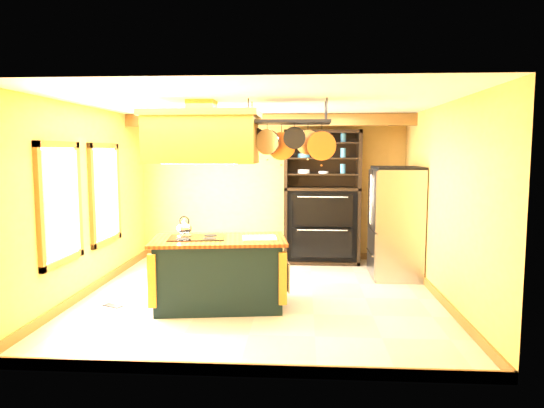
# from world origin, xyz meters

# --- Properties ---
(floor) EXTENTS (5.00, 5.00, 0.00)m
(floor) POSITION_xyz_m (0.00, 0.00, 0.00)
(floor) COLOR beige
(floor) RESTS_ON ground
(ceiling) EXTENTS (5.00, 5.00, 0.00)m
(ceiling) POSITION_xyz_m (0.00, 0.00, 2.70)
(ceiling) COLOR white
(ceiling) RESTS_ON wall_back
(wall_back) EXTENTS (5.00, 0.02, 2.70)m
(wall_back) POSITION_xyz_m (0.00, 2.50, 1.35)
(wall_back) COLOR #E9AF55
(wall_back) RESTS_ON floor
(wall_front) EXTENTS (5.00, 0.02, 2.70)m
(wall_front) POSITION_xyz_m (0.00, -2.50, 1.35)
(wall_front) COLOR #E9AF55
(wall_front) RESTS_ON floor
(wall_left) EXTENTS (0.02, 5.00, 2.70)m
(wall_left) POSITION_xyz_m (-2.50, 0.00, 1.35)
(wall_left) COLOR #E9AF55
(wall_left) RESTS_ON floor
(wall_right) EXTENTS (0.02, 5.00, 2.70)m
(wall_right) POSITION_xyz_m (2.50, 0.00, 1.35)
(wall_right) COLOR #E9AF55
(wall_right) RESTS_ON floor
(ceiling_beam) EXTENTS (5.00, 0.15, 0.20)m
(ceiling_beam) POSITION_xyz_m (0.00, 1.70, 2.59)
(ceiling_beam) COLOR olive
(ceiling_beam) RESTS_ON ceiling
(window_near) EXTENTS (0.06, 1.06, 1.56)m
(window_near) POSITION_xyz_m (-2.47, -0.80, 1.40)
(window_near) COLOR olive
(window_near) RESTS_ON wall_left
(window_far) EXTENTS (0.06, 1.06, 1.56)m
(window_far) POSITION_xyz_m (-2.47, 0.60, 1.40)
(window_far) COLOR olive
(window_far) RESTS_ON wall_left
(kitchen_island) EXTENTS (1.85, 1.19, 1.11)m
(kitchen_island) POSITION_xyz_m (-0.50, -0.50, 0.47)
(kitchen_island) COLOR black
(kitchen_island) RESTS_ON floor
(range_hood) EXTENTS (1.48, 0.84, 0.80)m
(range_hood) POSITION_xyz_m (-0.70, -0.51, 2.25)
(range_hood) COLOR gold
(range_hood) RESTS_ON ceiling
(pot_rack) EXTENTS (1.17, 0.53, 0.76)m
(pot_rack) POSITION_xyz_m (0.41, -0.51, 2.29)
(pot_rack) COLOR black
(pot_rack) RESTS_ON ceiling
(refrigerator) EXTENTS (0.77, 0.91, 1.77)m
(refrigerator) POSITION_xyz_m (2.10, 1.20, 0.86)
(refrigerator) COLOR #969A9E
(refrigerator) RESTS_ON floor
(hutch) EXTENTS (1.38, 0.62, 2.44)m
(hutch) POSITION_xyz_m (0.94, 2.24, 0.93)
(hutch) COLOR black
(hutch) RESTS_ON floor
(floor_register) EXTENTS (0.30, 0.23, 0.01)m
(floor_register) POSITION_xyz_m (-1.93, -0.58, 0.01)
(floor_register) COLOR black
(floor_register) RESTS_ON floor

